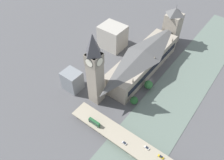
# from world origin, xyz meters

# --- Properties ---
(ground_plane) EXTENTS (600.00, 600.00, 0.00)m
(ground_plane) POSITION_xyz_m (0.00, 0.00, 0.00)
(ground_plane) COLOR #4C4C4F
(river_water) EXTENTS (48.18, 360.00, 0.30)m
(river_water) POSITION_xyz_m (-30.09, 0.00, 0.15)
(river_water) COLOR slate
(river_water) RESTS_ON ground_plane
(parliament_hall) EXTENTS (28.33, 106.28, 27.43)m
(parliament_hall) POSITION_xyz_m (16.94, -8.00, 13.63)
(parliament_hall) COLOR gray
(parliament_hall) RESTS_ON ground_plane
(clock_tower) EXTENTS (12.71, 12.71, 76.18)m
(clock_tower) POSITION_xyz_m (29.83, 54.89, 40.34)
(clock_tower) COLOR gray
(clock_tower) RESTS_ON ground_plane
(victoria_tower) EXTENTS (18.06, 18.06, 51.40)m
(victoria_tower) POSITION_xyz_m (16.99, -74.17, 23.70)
(victoria_tower) COLOR gray
(victoria_tower) RESTS_ON ground_plane
(road_bridge) EXTENTS (128.36, 16.60, 5.27)m
(road_bridge) POSITION_xyz_m (-30.09, 76.95, 4.22)
(road_bridge) COLOR gray
(road_bridge) RESTS_ON ground_plane
(double_decker_bus_mid) EXTENTS (11.51, 2.55, 4.79)m
(double_decker_bus_mid) POSITION_xyz_m (10.28, 81.16, 7.92)
(double_decker_bus_mid) COLOR #235B33
(double_decker_bus_mid) RESTS_ON road_bridge
(car_northbound_lead) EXTENTS (4.71, 1.85, 1.44)m
(car_northbound_lead) POSITION_xyz_m (-50.17, 72.89, 5.99)
(car_northbound_lead) COLOR gold
(car_northbound_lead) RESTS_ON road_bridge
(car_northbound_tail) EXTENTS (3.96, 1.87, 1.52)m
(car_northbound_tail) POSITION_xyz_m (-21.01, 80.56, 6.02)
(car_northbound_tail) COLOR silver
(car_northbound_tail) RESTS_ON road_bridge
(car_southbound_mid) EXTENTS (4.41, 1.88, 1.38)m
(car_southbound_mid) POSITION_xyz_m (-37.72, 73.04, 5.95)
(car_southbound_mid) COLOR silver
(car_southbound_mid) RESTS_ON road_bridge
(city_block_west) EXTENTS (29.56, 25.17, 28.72)m
(city_block_west) POSITION_xyz_m (69.69, -22.98, 14.36)
(city_block_west) COLOR #A39E93
(city_block_west) RESTS_ON ground_plane
(city_block_center) EXTENTS (18.21, 15.45, 21.23)m
(city_block_center) POSITION_xyz_m (58.83, 58.38, 10.62)
(city_block_center) COLOR slate
(city_block_center) RESTS_ON ground_plane
(tree_embankment_near) EXTENTS (8.83, 8.83, 10.25)m
(tree_embankment_near) POSITION_xyz_m (-3.33, 12.46, 5.83)
(tree_embankment_near) COLOR brown
(tree_embankment_near) RESTS_ON ground_plane
(tree_embankment_mid) EXTENTS (7.79, 7.79, 9.66)m
(tree_embankment_mid) POSITION_xyz_m (-2.94, 38.57, 5.75)
(tree_embankment_mid) COLOR brown
(tree_embankment_mid) RESTS_ON ground_plane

